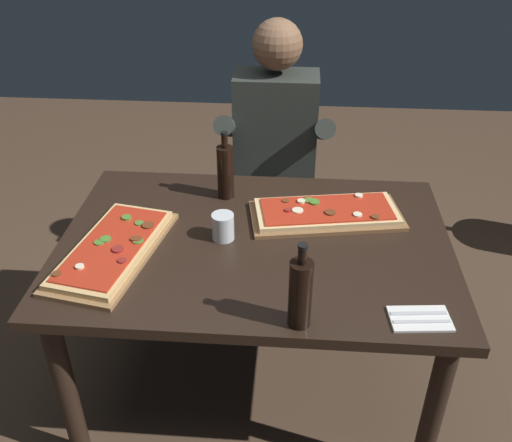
# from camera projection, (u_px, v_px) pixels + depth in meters

# --- Properties ---
(ground_plane) EXTENTS (6.40, 6.40, 0.00)m
(ground_plane) POSITION_uv_depth(u_px,v_px,m) (255.00, 381.00, 2.43)
(ground_plane) COLOR #4C3828
(dining_table) EXTENTS (1.40, 0.96, 0.74)m
(dining_table) POSITION_uv_depth(u_px,v_px,m) (255.00, 261.00, 2.08)
(dining_table) COLOR black
(dining_table) RESTS_ON ground_plane
(pizza_rectangular_front) EXTENTS (0.60, 0.34, 0.05)m
(pizza_rectangular_front) POSITION_uv_depth(u_px,v_px,m) (326.00, 213.00, 2.15)
(pizza_rectangular_front) COLOR brown
(pizza_rectangular_front) RESTS_ON dining_table
(pizza_rectangular_left) EXTENTS (0.36, 0.59, 0.05)m
(pizza_rectangular_left) POSITION_uv_depth(u_px,v_px,m) (113.00, 249.00, 1.95)
(pizza_rectangular_left) COLOR olive
(pizza_rectangular_left) RESTS_ON dining_table
(wine_bottle_dark) EXTENTS (0.07, 0.07, 0.28)m
(wine_bottle_dark) POSITION_uv_depth(u_px,v_px,m) (300.00, 293.00, 1.61)
(wine_bottle_dark) COLOR black
(wine_bottle_dark) RESTS_ON dining_table
(oil_bottle_amber) EXTENTS (0.07, 0.07, 0.28)m
(oil_bottle_amber) POSITION_uv_depth(u_px,v_px,m) (225.00, 171.00, 2.23)
(oil_bottle_amber) COLOR black
(oil_bottle_amber) RESTS_ON dining_table
(tumbler_near_camera) EXTENTS (0.08, 0.08, 0.10)m
(tumbler_near_camera) POSITION_uv_depth(u_px,v_px,m) (223.00, 227.00, 2.02)
(tumbler_near_camera) COLOR silver
(tumbler_near_camera) RESTS_ON dining_table
(napkin_cutlery_set) EXTENTS (0.19, 0.13, 0.01)m
(napkin_cutlery_set) POSITION_uv_depth(u_px,v_px,m) (420.00, 319.00, 1.68)
(napkin_cutlery_set) COLOR white
(napkin_cutlery_set) RESTS_ON dining_table
(diner_chair) EXTENTS (0.44, 0.44, 0.87)m
(diner_chair) POSITION_uv_depth(u_px,v_px,m) (275.00, 185.00, 2.88)
(diner_chair) COLOR #3D2B1E
(diner_chair) RESTS_ON ground_plane
(seated_diner) EXTENTS (0.53, 0.41, 1.33)m
(seated_diner) POSITION_uv_depth(u_px,v_px,m) (275.00, 150.00, 2.64)
(seated_diner) COLOR #23232D
(seated_diner) RESTS_ON ground_plane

